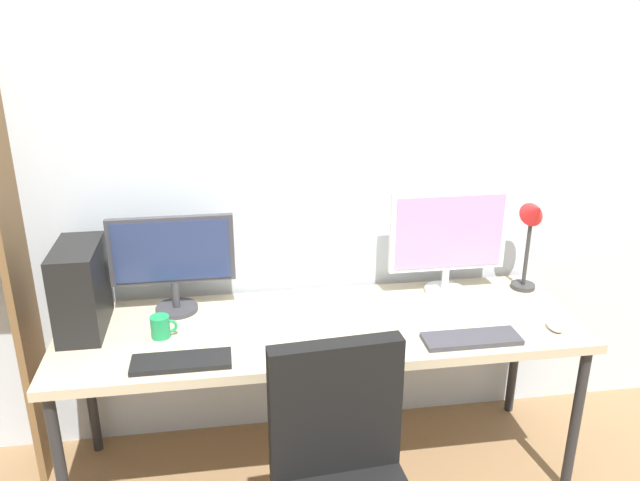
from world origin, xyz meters
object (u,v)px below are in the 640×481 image
(pc_tower, at_px, (81,289))
(keyboard_left, at_px, (181,362))
(desk, at_px, (322,334))
(desk_lamp, at_px, (533,227))
(coffee_mug, at_px, (161,327))
(computer_mouse, at_px, (555,326))
(monitor_right, at_px, (448,237))
(monitor_left, at_px, (172,257))
(keyboard_right, at_px, (471,339))

(pc_tower, distance_m, keyboard_left, 0.54)
(desk, height_order, desk_lamp, desk_lamp)
(desk, distance_m, keyboard_left, 0.61)
(keyboard_left, distance_m, coffee_mug, 0.24)
(desk, distance_m, pc_tower, 0.99)
(pc_tower, distance_m, computer_mouse, 1.92)
(desk, height_order, coffee_mug, coffee_mug)
(keyboard_left, xyz_separation_m, coffee_mug, (-0.09, 0.22, 0.04))
(desk_lamp, distance_m, keyboard_left, 1.62)
(desk, height_order, monitor_right, monitor_right)
(desk, relative_size, monitor_right, 4.07)
(monitor_right, bearing_deg, computer_mouse, -50.96)
(pc_tower, bearing_deg, computer_mouse, -8.85)
(desk, relative_size, monitor_left, 4.17)
(monitor_left, distance_m, pc_tower, 0.38)
(monitor_right, bearing_deg, coffee_mug, -169.79)
(keyboard_right, distance_m, coffee_mug, 1.23)
(pc_tower, xyz_separation_m, keyboard_right, (1.52, -0.33, -0.17))
(pc_tower, bearing_deg, coffee_mug, -19.96)
(desk_lamp, bearing_deg, computer_mouse, -97.23)
(desk, xyz_separation_m, pc_tower, (-0.96, 0.10, 0.23))
(desk_lamp, height_order, computer_mouse, desk_lamp)
(pc_tower, relative_size, computer_mouse, 3.76)
(desk, bearing_deg, computer_mouse, -11.77)
(monitor_right, bearing_deg, pc_tower, -175.87)
(monitor_left, bearing_deg, keyboard_left, -84.83)
(monitor_left, height_order, coffee_mug, monitor_left)
(computer_mouse, relative_size, coffee_mug, 0.91)
(monitor_right, height_order, keyboard_left, monitor_right)
(desk, bearing_deg, coffee_mug, -178.91)
(desk_lamp, bearing_deg, monitor_right, 175.06)
(pc_tower, height_order, desk_lamp, desk_lamp)
(pc_tower, relative_size, coffee_mug, 3.41)
(desk, xyz_separation_m, monitor_left, (-0.60, 0.21, 0.30))
(monitor_right, distance_m, coffee_mug, 1.29)
(monitor_left, height_order, keyboard_left, monitor_left)
(monitor_left, distance_m, keyboard_left, 0.50)
(keyboard_left, relative_size, coffee_mug, 3.46)
(pc_tower, xyz_separation_m, keyboard_left, (0.40, -0.33, -0.17))
(keyboard_right, bearing_deg, pc_tower, 167.72)
(keyboard_right, bearing_deg, monitor_left, 159.13)
(monitor_left, distance_m, monitor_right, 1.20)
(monitor_left, xyz_separation_m, keyboard_left, (0.04, -0.44, -0.24))
(monitor_right, height_order, coffee_mug, monitor_right)
(monitor_left, bearing_deg, coffee_mug, -101.91)
(desk, distance_m, coffee_mug, 0.65)
(keyboard_left, xyz_separation_m, keyboard_right, (1.12, 0.00, 0.00))
(monitor_left, xyz_separation_m, desk_lamp, (1.58, -0.03, 0.06))
(pc_tower, height_order, keyboard_left, pc_tower)
(desk, distance_m, monitor_left, 0.70)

